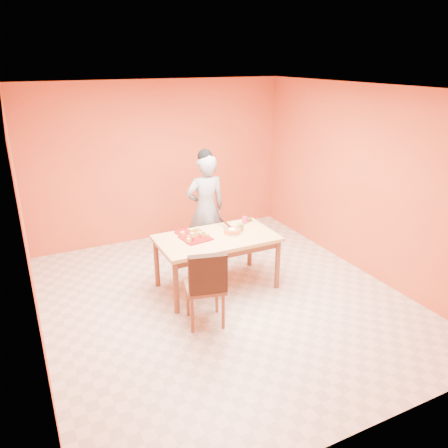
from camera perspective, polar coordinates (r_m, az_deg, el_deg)
name	(u,v)px	position (r m, az deg, el deg)	size (l,w,h in m)	color
floor	(224,299)	(5.92, 0.01, -9.78)	(5.00, 5.00, 0.00)	beige
ceiling	(224,88)	(5.09, 0.01, 17.30)	(5.00, 5.00, 0.00)	white
wall_back	(160,162)	(7.60, -8.38, 8.03)	(4.50, 4.50, 0.00)	#D85F31
wall_left	(25,234)	(4.87, -24.55, -1.18)	(5.00, 5.00, 0.00)	#D85F31
wall_right	(365,182)	(6.61, 17.88, 5.29)	(5.00, 5.00, 0.00)	#D85F31
dining_table	(217,243)	(5.92, -0.96, -2.51)	(1.60, 0.90, 0.76)	tan
dining_chair	(205,285)	(5.19, -2.44, -8.00)	(0.56, 0.62, 1.00)	brown
pastry_pile	(196,234)	(5.81, -3.72, -1.26)	(0.32, 0.32, 0.10)	#E2A460
person	(206,209)	(6.69, -2.40, 1.98)	(0.62, 0.41, 1.69)	gray
pastry_platter	(196,238)	(5.83, -3.71, -1.83)	(0.36, 0.36, 0.02)	maroon
red_dinner_plate	(182,232)	(6.05, -5.45, -1.03)	(0.22, 0.22, 0.01)	maroon
white_cake_plate	(232,233)	(5.98, 1.09, -1.25)	(0.27, 0.27, 0.01)	white
sponge_cake	(232,231)	(5.96, 1.09, -0.95)	(0.24, 0.24, 0.05)	orange
cake_server	(227,224)	(6.10, 0.41, -0.06)	(0.05, 0.27, 0.01)	silver
egg_ornament	(240,226)	(6.06, 2.15, -0.32)	(0.10, 0.08, 0.13)	olive
magenta_glass	(245,220)	(6.34, 2.70, 0.52)	(0.07, 0.07, 0.10)	#D6204F
checker_tin	(248,220)	(6.46, 3.18, 0.57)	(0.11, 0.11, 0.03)	black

